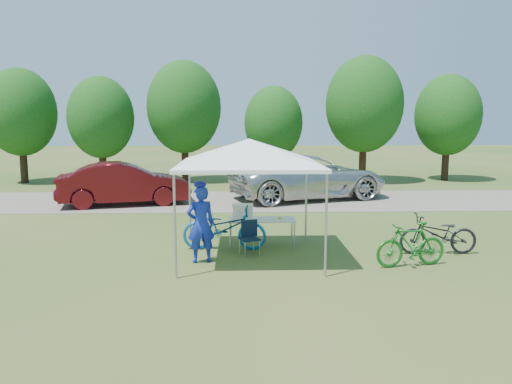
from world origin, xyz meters
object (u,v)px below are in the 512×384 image
minivan (309,177)px  sedan (124,184)px  folding_chair (249,234)px  bike_dark (439,234)px  cooler (243,212)px  cyclist (201,224)px  bike_blue (224,228)px  folding_table (262,221)px  bike_green (411,245)px

minivan → sedan: bearing=81.6°
folding_chair → bike_dark: 4.45m
folding_chair → cooler: cooler is taller
sedan → folding_chair: bearing=-160.8°
cyclist → sedan: size_ratio=0.36×
bike_dark → minivan: minivan is taller
bike_blue → bike_dark: size_ratio=1.12×
folding_table → sedan: size_ratio=0.35×
folding_table → minivan: minivan is taller
folding_chair → cooler: 0.87m
cooler → minivan: bearing=70.2°
sedan → bike_dark: bearing=-142.2°
cooler → bike_green: cooler is taller
folding_chair → sedan: size_ratio=0.17×
bike_blue → folding_table: bearing=-64.9°
folding_chair → cyclist: cyclist is taller
cyclist → minivan: bearing=-130.3°
cyclist → bike_dark: 5.57m
cyclist → bike_blue: size_ratio=0.84×
bike_blue → sedan: bearing=35.4°
minivan → cyclist: bearing=139.2°
folding_chair → bike_blue: bike_blue is taller
cyclist → bike_dark: cyclist is taller
folding_chair → minivan: size_ratio=0.13×
cooler → bike_blue: size_ratio=0.25×
cyclist → bike_green: 4.59m
cyclist → minivan: 9.54m
cyclist → bike_green: cyclist is taller
folding_table → cyclist: bearing=-135.1°
cyclist → sedan: bearing=-83.9°
bike_green → bike_dark: (0.99, 0.96, -0.00)m
folding_chair → bike_blue: bearing=124.7°
folding_chair → sedan: sedan is taller
cyclist → sedan: (-3.40, 7.58, -0.05)m
cooler → bike_green: bearing=-27.7°
cyclist → bike_green: (4.55, -0.49, -0.37)m
bike_blue → bike_dark: bike_blue is taller
folding_table → cooler: cooler is taller
cooler → minivan: minivan is taller
bike_green → folding_table: bearing=-132.2°
folding_table → folding_chair: 0.85m
cyclist → minivan: size_ratio=0.27×
bike_green → bike_dark: bearing=123.3°
folding_chair → sedan: 8.26m
bike_green → cyclist: bearing=-107.0°
cooler → sedan: (-4.34, 6.17, -0.07)m
folding_chair → folding_table: bearing=45.5°
bike_green → bike_dark: bike_green is taller
bike_dark → minivan: (-1.92, 8.36, 0.41)m
folding_chair → cyclist: bearing=-169.9°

